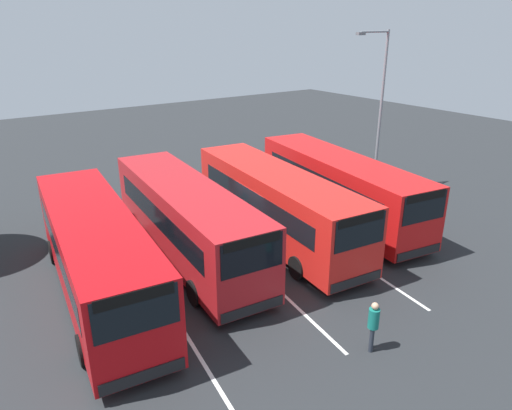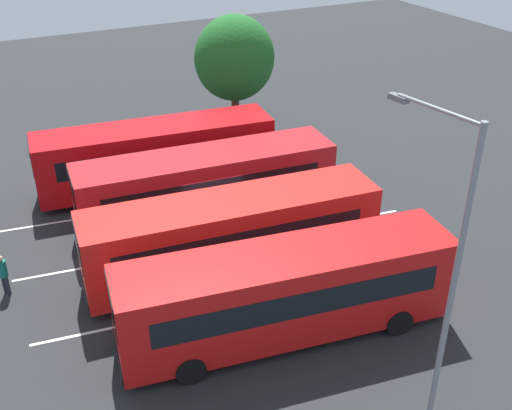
% 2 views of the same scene
% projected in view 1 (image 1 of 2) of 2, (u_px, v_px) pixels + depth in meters
% --- Properties ---
extents(ground_plane, '(75.40, 75.40, 0.00)m').
position_uv_depth(ground_plane, '(232.00, 246.00, 20.22)').
color(ground_plane, '#232628').
extents(bus_far_left, '(11.02, 3.66, 3.08)m').
position_uv_depth(bus_far_left, '(96.00, 252.00, 15.95)').
color(bus_far_left, '#B70C11').
rests_on(bus_far_left, ground).
extents(bus_center_left, '(10.99, 3.41, 3.08)m').
position_uv_depth(bus_center_left, '(187.00, 219.00, 18.72)').
color(bus_center_left, '#AD191E').
rests_on(bus_center_left, ground).
extents(bus_center_right, '(11.00, 3.54, 3.08)m').
position_uv_depth(bus_center_right, '(277.00, 203.00, 20.35)').
color(bus_center_right, red).
rests_on(bus_center_right, ground).
extents(bus_far_right, '(11.05, 3.99, 3.08)m').
position_uv_depth(bus_far_right, '(339.00, 186.00, 22.53)').
color(bus_far_right, red).
rests_on(bus_far_right, ground).
extents(pedestrian, '(0.45, 0.45, 1.61)m').
position_uv_depth(pedestrian, '(373.00, 323.00, 13.45)').
color(pedestrian, '#232833').
rests_on(pedestrian, ground).
extents(street_lamp, '(0.58, 2.79, 8.72)m').
position_uv_depth(street_lamp, '(379.00, 103.00, 25.22)').
color(street_lamp, gray).
rests_on(street_lamp, ground).
extents(lane_stripe_outer_left, '(15.93, 2.28, 0.01)m').
position_uv_depth(lane_stripe_outer_left, '(147.00, 271.00, 18.14)').
color(lane_stripe_outer_left, silver).
rests_on(lane_stripe_outer_left, ground).
extents(lane_stripe_inner_left, '(15.93, 2.28, 0.01)m').
position_uv_depth(lane_stripe_inner_left, '(232.00, 246.00, 20.22)').
color(lane_stripe_inner_left, silver).
rests_on(lane_stripe_inner_left, ground).
extents(lane_stripe_inner_right, '(15.93, 2.28, 0.01)m').
position_uv_depth(lane_stripe_inner_right, '(301.00, 225.00, 22.30)').
color(lane_stripe_inner_right, silver).
rests_on(lane_stripe_inner_right, ground).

